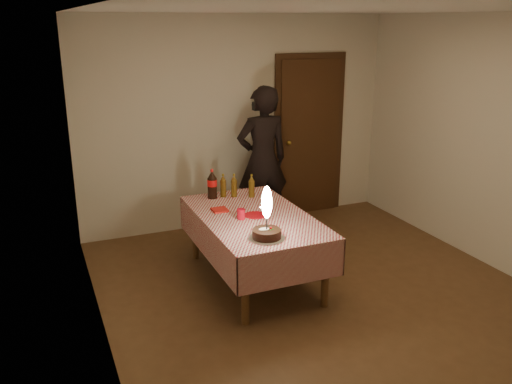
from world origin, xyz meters
The scene contains 13 objects.
ground centered at (0.00, 0.00, 0.00)m, with size 4.00×4.50×0.01m, color brown.
room_shell centered at (0.03, 0.08, 1.65)m, with size 4.04×4.54×2.62m.
dining_table centered at (-0.47, 0.60, 0.60)m, with size 1.02×1.72×0.69m.
birthday_cake centered at (-0.59, 0.02, 0.82)m, with size 0.32×0.32×0.48m.
red_plate centered at (-0.46, 0.59, 0.70)m, with size 0.22×0.22×0.01m, color #B50C15.
red_cup centered at (-0.62, 0.55, 0.74)m, with size 0.08×0.08×0.10m, color red.
clear_cup centered at (-0.31, 0.65, 0.74)m, with size 0.07×0.07×0.09m, color silver.
napkin_stack centered at (-0.73, 0.85, 0.70)m, with size 0.15×0.15×0.02m, color red.
cola_bottle centered at (-0.67, 1.27, 0.85)m, with size 0.10×0.10×0.32m.
amber_bottle_left centered at (-0.55, 1.27, 0.81)m, with size 0.06×0.06×0.25m.
amber_bottle_right centered at (-0.27, 1.14, 0.81)m, with size 0.06×0.06×0.25m.
amber_bottle_mid centered at (-0.44, 1.23, 0.81)m, with size 0.06×0.06×0.25m.
photographer centered at (0.17, 1.85, 0.90)m, with size 0.65×0.46×1.80m.
Camera 1 is at (-2.38, -3.99, 2.52)m, focal length 38.00 mm.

